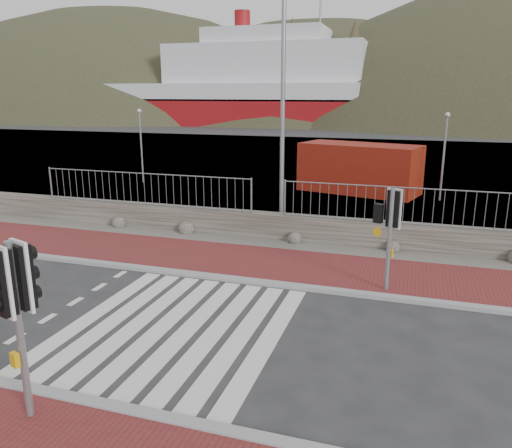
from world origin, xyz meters
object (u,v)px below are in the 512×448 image
(shipping_container, at_px, (359,168))
(streetlight, at_px, (287,90))
(traffic_signal_near, at_px, (15,294))
(ferry, at_px, (227,90))
(traffic_signal_far, at_px, (389,218))

(shipping_container, bearing_deg, streetlight, -84.95)
(traffic_signal_near, height_order, shipping_container, traffic_signal_near)
(traffic_signal_near, bearing_deg, ferry, 127.20)
(ferry, bearing_deg, streetlight, -67.27)
(traffic_signal_far, bearing_deg, traffic_signal_near, 75.97)
(ferry, distance_m, streetlight, 64.80)
(traffic_signal_far, distance_m, streetlight, 6.79)
(streetlight, height_order, shipping_container, streetlight)
(ferry, xyz_separation_m, streetlight, (25.04, -59.77, -0.27))
(traffic_signal_near, bearing_deg, traffic_signal_far, 73.45)
(traffic_signal_near, distance_m, traffic_signal_far, 8.64)
(ferry, xyz_separation_m, shipping_container, (26.70, -51.11, -4.13))
(shipping_container, bearing_deg, traffic_signal_far, -64.77)
(traffic_signal_near, xyz_separation_m, traffic_signal_far, (4.99, 7.05, -0.14))
(ferry, bearing_deg, shipping_container, -62.42)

